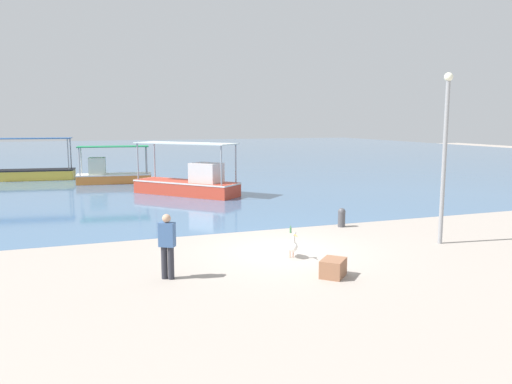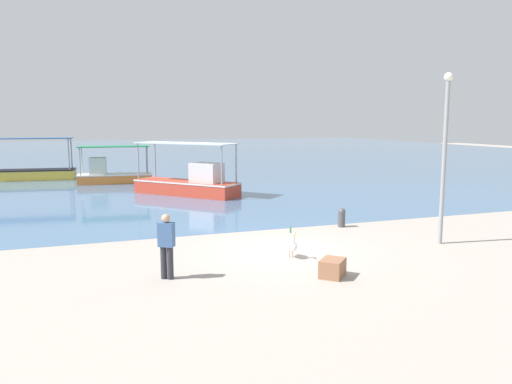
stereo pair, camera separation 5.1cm
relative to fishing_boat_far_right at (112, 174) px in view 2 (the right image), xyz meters
The scene contains 11 objects.
ground 19.92m from the fishing_boat_far_right, 78.70° to the right, with size 120.00×120.00×0.00m, color #A79C90.
harbor_water 28.75m from the fishing_boat_far_right, 82.20° to the left, with size 110.00×90.00×0.00m, color #496E95.
fishing_boat_far_right is the anchor object (origin of this frame).
fishing_boat_near_left 6.84m from the fishing_boat_far_right, 145.76° to the left, with size 6.97×2.45×2.86m.
fishing_boat_far_left 7.79m from the fishing_boat_far_right, 61.78° to the right, with size 5.32×5.64×2.84m.
pelican 20.67m from the fishing_boat_far_right, 79.25° to the right, with size 0.31×0.80×0.80m.
lamp_post 22.48m from the fishing_boat_far_right, 65.75° to the right, with size 0.28×0.28×5.54m.
mooring_bollard 18.51m from the fishing_boat_far_right, 66.46° to the right, with size 0.29×0.29×0.73m.
fisherman_standing 21.07m from the fishing_boat_far_right, 89.87° to the right, with size 0.46×0.40×1.69m.
cargo_crate 22.72m from the fishing_boat_far_right, 79.54° to the right, with size 0.73×0.55×0.47m, color #956346.
glass_bottle 18.02m from the fishing_boat_far_right, 73.42° to the right, with size 0.07×0.07×0.27m.
Camera 2 is at (-5.84, -13.97, 4.02)m, focal length 35.00 mm.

